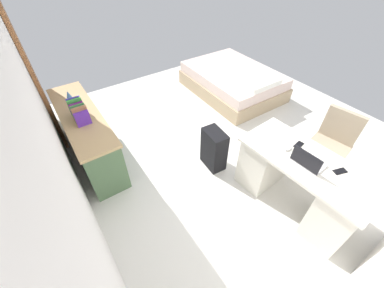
# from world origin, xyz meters

# --- Properties ---
(ground_plane) EXTENTS (5.59, 5.59, 0.00)m
(ground_plane) POSITION_xyz_m (0.00, 0.00, 0.00)
(ground_plane) COLOR silver
(wall_back) EXTENTS (4.59, 0.10, 2.71)m
(wall_back) POSITION_xyz_m (0.00, 2.10, 1.36)
(wall_back) COLOR white
(wall_back) RESTS_ON ground_plane
(door_wooden) EXTENTS (0.88, 0.05, 2.04)m
(door_wooden) POSITION_xyz_m (1.75, 2.02, 1.02)
(door_wooden) COLOR brown
(door_wooden) RESTS_ON ground_plane
(desk) EXTENTS (1.48, 0.75, 0.76)m
(desk) POSITION_xyz_m (-1.33, -0.06, 0.40)
(desk) COLOR silver
(desk) RESTS_ON ground_plane
(office_chair) EXTENTS (0.53, 0.53, 0.94)m
(office_chair) POSITION_xyz_m (-1.20, -0.83, 0.42)
(office_chair) COLOR black
(office_chair) RESTS_ON ground_plane
(credenza) EXTENTS (1.80, 0.48, 0.77)m
(credenza) POSITION_xyz_m (0.91, 1.72, 0.39)
(credenza) COLOR #4C6B47
(credenza) RESTS_ON ground_plane
(bed) EXTENTS (1.92, 1.43, 0.58)m
(bed) POSITION_xyz_m (1.13, -1.25, 0.24)
(bed) COLOR tan
(bed) RESTS_ON ground_plane
(suitcase_black) EXTENTS (0.38, 0.25, 0.61)m
(suitcase_black) POSITION_xyz_m (-0.26, 0.35, 0.30)
(suitcase_black) COLOR black
(suitcase_black) RESTS_ON ground_plane
(laptop) EXTENTS (0.32, 0.24, 0.21)m
(laptop) POSITION_xyz_m (-1.34, 0.01, 0.81)
(laptop) COLOR #B7B7BC
(laptop) RESTS_ON desk
(computer_mouse) EXTENTS (0.07, 0.10, 0.03)m
(computer_mouse) POSITION_xyz_m (-1.08, -0.01, 0.77)
(computer_mouse) COLOR white
(computer_mouse) RESTS_ON desk
(cell_phone_near_laptop) EXTENTS (0.10, 0.15, 0.01)m
(cell_phone_near_laptop) POSITION_xyz_m (-1.60, -0.19, 0.76)
(cell_phone_near_laptop) COLOR black
(cell_phone_near_laptop) RESTS_ON desk
(cell_phone_by_mouse) EXTENTS (0.09, 0.14, 0.01)m
(cell_phone_by_mouse) POSITION_xyz_m (-1.11, -0.17, 0.76)
(cell_phone_by_mouse) COLOR black
(cell_phone_by_mouse) RESTS_ON desk
(book_row) EXTENTS (0.36, 0.17, 0.24)m
(book_row) POSITION_xyz_m (0.78, 1.72, 0.88)
(book_row) COLOR #572AA7
(book_row) RESTS_ON credenza
(figurine_small) EXTENTS (0.08, 0.08, 0.11)m
(figurine_small) POSITION_xyz_m (1.38, 1.72, 0.83)
(figurine_small) COLOR #4C7FBF
(figurine_small) RESTS_ON credenza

